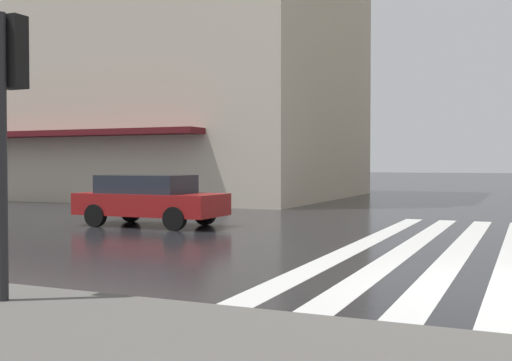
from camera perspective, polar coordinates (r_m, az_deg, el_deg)
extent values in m
cube|color=silver|center=(13.45, 18.04, -5.92)|extent=(13.00, 0.50, 0.01)
cube|color=silver|center=(13.58, 13.81, -5.81)|extent=(13.00, 0.50, 0.01)
cube|color=silver|center=(13.78, 9.69, -5.68)|extent=(13.00, 0.50, 0.01)
cube|color=beige|center=(35.13, -9.86, 11.67)|extent=(14.17, 21.08, 15.82)
cube|color=#591419|center=(28.52, -18.39, 4.03)|extent=(1.20, 14.76, 0.24)
cylinder|color=#232326|center=(7.80, -22.03, 1.96)|extent=(0.12, 0.12, 3.31)
cube|color=black|center=(8.04, -21.19, 10.78)|extent=(0.22, 0.30, 0.85)
sphere|color=red|center=(8.17, -20.60, 12.62)|extent=(0.17, 0.17, 0.17)
sphere|color=orange|center=(8.12, -20.58, 10.68)|extent=(0.17, 0.17, 0.17)
sphere|color=green|center=(8.08, -20.56, 8.72)|extent=(0.17, 0.17, 0.17)
cube|color=maroon|center=(17.68, -9.49, -2.11)|extent=(1.75, 4.10, 0.60)
cube|color=#232833|center=(17.73, -9.90, -0.32)|extent=(1.54, 2.46, 0.50)
cylinder|color=black|center=(17.77, -4.64, -3.04)|extent=(0.20, 0.62, 0.62)
cylinder|color=black|center=(16.34, -7.39, -3.45)|extent=(0.20, 0.62, 0.62)
cylinder|color=black|center=(19.08, -11.28, -2.75)|extent=(0.20, 0.62, 0.62)
cylinder|color=black|center=(17.75, -14.33, -3.09)|extent=(0.20, 0.62, 0.62)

